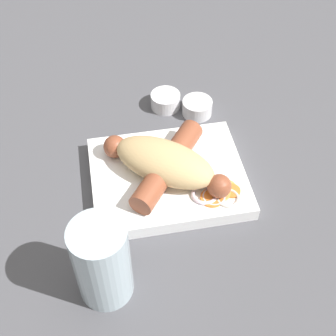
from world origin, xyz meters
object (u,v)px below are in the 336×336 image
(food_tray, at_px, (168,177))
(condiment_cup_near, at_px, (197,108))
(condiment_cup_far, at_px, (165,101))
(drink_glass, at_px, (102,262))
(sausage, at_px, (165,166))
(bread_roll, at_px, (165,163))

(food_tray, xyz_separation_m, condiment_cup_near, (-0.08, -0.14, 0.00))
(condiment_cup_far, height_order, drink_glass, drink_glass)
(condiment_cup_near, bearing_deg, drink_glass, 58.44)
(sausage, relative_size, condiment_cup_far, 3.32)
(food_tray, bearing_deg, drink_glass, 55.65)
(sausage, distance_m, drink_glass, 0.19)
(food_tray, xyz_separation_m, drink_glass, (0.11, 0.16, 0.05))
(condiment_cup_near, xyz_separation_m, condiment_cup_far, (0.05, -0.03, 0.00))
(bread_roll, height_order, condiment_cup_near, bread_roll)
(condiment_cup_far, bearing_deg, drink_glass, 67.74)
(condiment_cup_near, relative_size, condiment_cup_far, 1.00)
(bread_roll, distance_m, sausage, 0.01)
(bread_roll, xyz_separation_m, condiment_cup_near, (-0.08, -0.15, -0.04))
(food_tray, distance_m, bread_roll, 0.04)
(bread_roll, relative_size, condiment_cup_near, 3.27)
(condiment_cup_far, bearing_deg, sausage, 79.61)
(sausage, height_order, condiment_cup_far, sausage)
(food_tray, distance_m, drink_glass, 0.20)
(condiment_cup_far, xyz_separation_m, drink_glass, (0.14, 0.33, 0.05))
(condiment_cup_near, bearing_deg, condiment_cup_far, -28.30)
(bread_roll, bearing_deg, food_tray, -162.26)
(bread_roll, distance_m, condiment_cup_far, 0.18)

